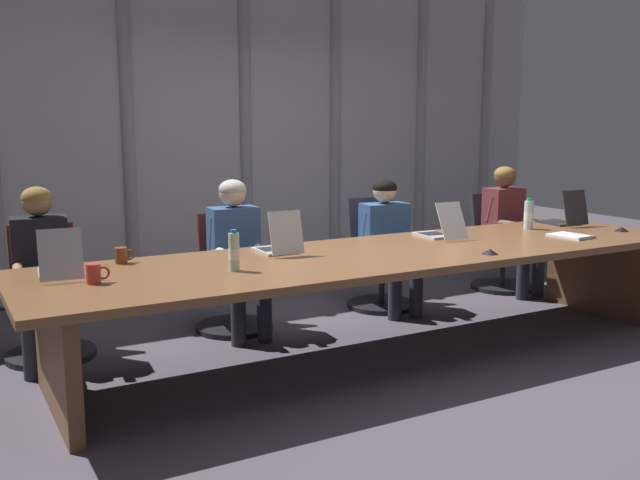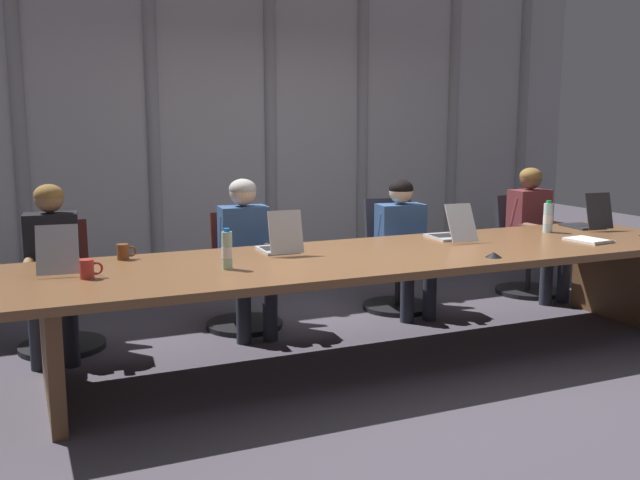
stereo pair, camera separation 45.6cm
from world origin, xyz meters
The scene contains 22 objects.
ground_plane centered at (0.00, 0.00, 0.00)m, with size 14.97×14.97×0.00m, color #47424C.
conference_table centered at (0.00, 0.00, 0.60)m, with size 4.84×1.23×0.72m.
curtain_backdrop centered at (0.00, 2.62, 1.51)m, with size 7.48×0.17×3.02m.
laptop_left_end centered at (-2.08, 0.26, 0.78)m, with size 0.28×0.46×0.29m.
laptop_left_mid centered at (-0.67, 0.30, 0.78)m, with size 0.24×0.38×0.30m.
laptop_center centered at (0.68, 0.28, 0.78)m, with size 0.24×0.46×0.28m.
laptop_right_mid centered at (2.05, 0.30, 0.78)m, with size 0.27×0.41×0.31m.
office_chair_left_end centered at (-2.05, 1.09, 0.33)m, with size 0.60×0.60×0.89m.
office_chair_left_mid centered at (-0.69, 1.09, 0.33)m, with size 0.60×0.60×0.89m.
office_chair_center centered at (0.69, 1.10, 0.34)m, with size 0.60×0.60×0.94m.
office_chair_right_mid centered at (2.08, 1.09, 0.34)m, with size 0.60×0.60×0.91m.
person_left_end centered at (-2.09, 0.94, 0.66)m, with size 0.40×0.57×1.18m.
person_left_mid centered at (-0.71, 0.94, 0.67)m, with size 0.40×0.56×1.17m.
person_center centered at (0.68, 0.94, 0.64)m, with size 0.44×0.57×1.12m.
person_right_mid centered at (2.05, 0.94, 0.67)m, with size 0.36×0.55×1.18m.
water_bottle_primary centered at (-1.15, -0.09, 0.84)m, with size 0.07×0.07×0.25m.
water_bottle_secondary centered at (1.60, 0.27, 0.84)m, with size 0.08×0.08×0.25m.
coffee_mug_near centered at (-1.68, 0.46, 0.77)m, with size 0.12×0.08×0.10m.
coffee_mug_far centered at (-1.95, -0.03, 0.78)m, with size 0.13×0.08×0.11m.
conference_mic_left_side centered at (2.17, -0.19, 0.74)m, with size 0.11×0.11×0.04m, color black.
conference_mic_middle centered at (0.55, -0.43, 0.74)m, with size 0.11×0.11×0.04m, color black.
spiral_notepad centered at (1.58, -0.20, 0.73)m, with size 0.25×0.33×0.03m.
Camera 1 is at (-2.72, -3.93, 1.60)m, focal length 39.71 mm.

